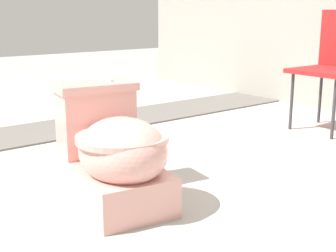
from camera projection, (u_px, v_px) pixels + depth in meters
name	position (u px, v px, depth m)	size (l,w,h in m)	color
ground_plane	(141.00, 198.00, 2.13)	(14.00, 14.00, 0.00)	#A8A59E
gravel_strip	(90.00, 124.00, 3.49)	(0.56, 8.00, 0.01)	#605B56
toilet	(114.00, 154.00, 2.04)	(0.68, 0.47, 0.52)	#E09E93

